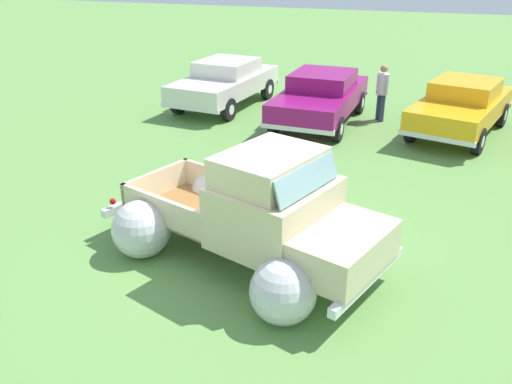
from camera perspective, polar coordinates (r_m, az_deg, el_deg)
ground_plane at (r=8.81m, az=-1.52°, el=-6.81°), size 80.00×80.00×0.00m
vintage_pickup_truck at (r=8.23m, az=0.52°, el=-3.16°), size 4.99×3.81×1.96m
show_car_0 at (r=17.27m, az=-3.31°, el=11.71°), size 2.35×4.52×1.43m
show_car_1 at (r=15.56m, az=6.92°, el=10.17°), size 2.10×4.53×1.43m
show_car_2 at (r=15.49m, az=21.10°, el=8.64°), size 2.87×4.61×1.43m
spectator_0 at (r=16.00m, az=13.31°, el=10.58°), size 0.48×0.48×1.62m
lane_cone_0 at (r=11.06m, az=-6.04°, el=1.63°), size 0.36×0.36×0.63m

